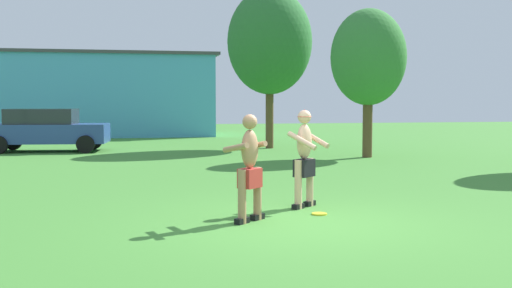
{
  "coord_description": "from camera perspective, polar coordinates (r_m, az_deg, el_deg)",
  "views": [
    {
      "loc": [
        -2.56,
        -9.0,
        1.89
      ],
      "look_at": [
        -0.14,
        2.74,
        1.04
      ],
      "focal_mm": 43.37,
      "sensor_mm": 36.0,
      "label": 1
    }
  ],
  "objects": [
    {
      "name": "ground_plane",
      "position": [
        9.55,
        4.2,
        -7.38
      ],
      "size": [
        80.0,
        80.0,
        0.0
      ],
      "primitive_type": "plane",
      "color": "#428433"
    },
    {
      "name": "player_in_black",
      "position": [
        10.88,
        4.5,
        -0.89
      ],
      "size": [
        0.76,
        0.84,
        1.73
      ],
      "color": "black",
      "rests_on": "ground_plane"
    },
    {
      "name": "tree_right_field",
      "position": [
        20.84,
        10.32,
        7.83
      ],
      "size": [
        2.48,
        2.48,
        4.9
      ],
      "color": "brown",
      "rests_on": "ground_plane"
    },
    {
      "name": "car_blue_near_post",
      "position": [
        24.1,
        -18.77,
        1.3
      ],
      "size": [
        4.46,
        2.38,
        1.58
      ],
      "color": "#2D478C",
      "rests_on": "ground_plane"
    },
    {
      "name": "player_near",
      "position": [
        9.58,
        -0.61,
        -2.0
      ],
      "size": [
        0.69,
        0.85,
        1.68
      ],
      "color": "black",
      "rests_on": "ground_plane"
    },
    {
      "name": "outbuilding_behind_lot",
      "position": [
        34.33,
        -14.39,
        4.43
      ],
      "size": [
        12.5,
        5.75,
        4.37
      ],
      "color": "#4C9ED1",
      "rests_on": "ground_plane"
    },
    {
      "name": "tree_behind_players",
      "position": [
        24.49,
        1.27,
        9.39
      ],
      "size": [
        3.32,
        3.32,
        6.25
      ],
      "color": "brown",
      "rests_on": "ground_plane"
    },
    {
      "name": "frisbee",
      "position": [
        10.35,
        5.86,
        -6.42
      ],
      "size": [
        0.26,
        0.26,
        0.03
      ],
      "primitive_type": "cylinder",
      "color": "yellow",
      "rests_on": "ground_plane"
    }
  ]
}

